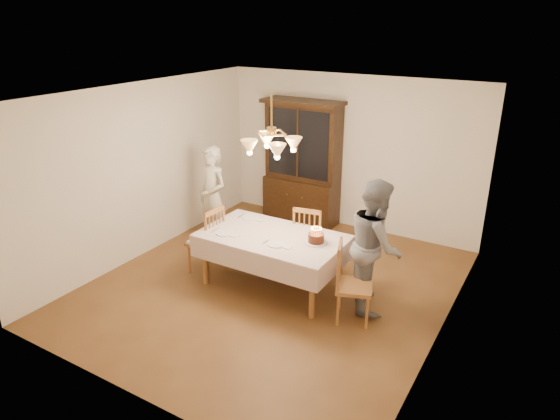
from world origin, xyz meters
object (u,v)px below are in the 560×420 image
Objects in this scene: birthday_cake at (316,239)px; elderly_woman at (213,196)px; china_hutch at (302,165)px; chair_far_side at (310,241)px; dining_table at (272,240)px.

elderly_woman is at bearing 163.98° from birthday_cake.
china_hutch reaches higher than elderly_woman.
elderly_woman is 2.22m from birthday_cake.
birthday_cake is at bearing -57.61° from china_hutch.
china_hutch is 1.75m from elderly_woman.
china_hutch is at bearing 122.27° from chair_far_side.
chair_far_side is at bearing 14.68° from elderly_woman.
dining_table is 2.41m from china_hutch.
china_hutch is 1.93m from chair_far_side.
china_hutch is at bearing 108.91° from dining_table.
elderly_woman is at bearing 179.96° from chair_far_side.
chair_far_side reaches higher than birthday_cake.
china_hutch is at bearing 122.39° from birthday_cake.
china_hutch reaches higher than birthday_cake.
dining_table is at bearing -71.09° from china_hutch.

